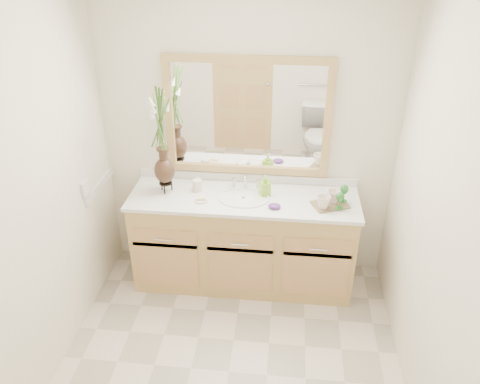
# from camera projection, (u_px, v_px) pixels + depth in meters

# --- Properties ---
(floor) EXTENTS (2.60, 2.60, 0.00)m
(floor) POSITION_uv_depth(u_px,v_px,m) (229.00, 372.00, 3.26)
(floor) COLOR beige
(floor) RESTS_ON ground
(ceiling) EXTENTS (2.40, 2.60, 0.02)m
(ceiling) POSITION_uv_depth(u_px,v_px,m) (222.00, 5.00, 2.10)
(ceiling) COLOR white
(ceiling) RESTS_ON wall_back
(wall_back) EXTENTS (2.40, 0.02, 2.40)m
(wall_back) POSITION_uv_depth(u_px,v_px,m) (247.00, 140.00, 3.81)
(wall_back) COLOR white
(wall_back) RESTS_ON floor
(wall_left) EXTENTS (0.02, 2.60, 2.40)m
(wall_left) POSITION_uv_depth(u_px,v_px,m) (27.00, 216.00, 2.79)
(wall_left) COLOR white
(wall_left) RESTS_ON floor
(wall_right) EXTENTS (0.02, 2.60, 2.40)m
(wall_right) POSITION_uv_depth(u_px,v_px,m) (442.00, 241.00, 2.57)
(wall_right) COLOR white
(wall_right) RESTS_ON floor
(vanity) EXTENTS (1.80, 0.55, 0.80)m
(vanity) POSITION_uv_depth(u_px,v_px,m) (243.00, 241.00, 3.95)
(vanity) COLOR tan
(vanity) RESTS_ON floor
(counter) EXTENTS (1.84, 0.57, 0.03)m
(counter) POSITION_uv_depth(u_px,v_px,m) (244.00, 199.00, 3.75)
(counter) COLOR white
(counter) RESTS_ON vanity
(sink) EXTENTS (0.38, 0.34, 0.23)m
(sink) POSITION_uv_depth(u_px,v_px,m) (243.00, 204.00, 3.75)
(sink) COLOR white
(sink) RESTS_ON counter
(mirror) EXTENTS (1.32, 0.04, 0.97)m
(mirror) POSITION_uv_depth(u_px,v_px,m) (247.00, 117.00, 3.69)
(mirror) COLOR white
(mirror) RESTS_ON wall_back
(switch_plate) EXTENTS (0.02, 0.12, 0.12)m
(switch_plate) POSITION_uv_depth(u_px,v_px,m) (86.00, 188.00, 3.56)
(switch_plate) COLOR white
(switch_plate) RESTS_ON wall_left
(flower_vase) EXTENTS (0.19, 0.19, 0.79)m
(flower_vase) POSITION_uv_depth(u_px,v_px,m) (161.00, 129.00, 3.56)
(flower_vase) COLOR black
(flower_vase) RESTS_ON counter
(tumbler) EXTENTS (0.08, 0.08, 0.10)m
(tumbler) POSITION_uv_depth(u_px,v_px,m) (197.00, 185.00, 3.81)
(tumbler) COLOR silver
(tumbler) RESTS_ON counter
(soap_dish) EXTENTS (0.11, 0.11, 0.03)m
(soap_dish) POSITION_uv_depth(u_px,v_px,m) (201.00, 200.00, 3.68)
(soap_dish) COLOR silver
(soap_dish) RESTS_ON counter
(soap_bottle) EXTENTS (0.09, 0.09, 0.15)m
(soap_bottle) POSITION_uv_depth(u_px,v_px,m) (265.00, 186.00, 3.74)
(soap_bottle) COLOR #84C32D
(soap_bottle) RESTS_ON counter
(purple_dish) EXTENTS (0.12, 0.11, 0.03)m
(purple_dish) POSITION_uv_depth(u_px,v_px,m) (274.00, 206.00, 3.58)
(purple_dish) COLOR #542775
(purple_dish) RESTS_ON counter
(tray) EXTENTS (0.31, 0.27, 0.01)m
(tray) POSITION_uv_depth(u_px,v_px,m) (330.00, 205.00, 3.62)
(tray) COLOR brown
(tray) RESTS_ON counter
(mug_left) EXTENTS (0.11, 0.10, 0.11)m
(mug_left) POSITION_uv_depth(u_px,v_px,m) (323.00, 202.00, 3.55)
(mug_left) COLOR silver
(mug_left) RESTS_ON tray
(mug_right) EXTENTS (0.14, 0.14, 0.11)m
(mug_right) POSITION_uv_depth(u_px,v_px,m) (333.00, 196.00, 3.62)
(mug_right) COLOR silver
(mug_right) RESTS_ON tray
(goblet_front) EXTENTS (0.06, 0.06, 0.14)m
(goblet_front) POSITION_uv_depth(u_px,v_px,m) (340.00, 198.00, 3.51)
(goblet_front) COLOR #236B25
(goblet_front) RESTS_ON tray
(goblet_back) EXTENTS (0.06, 0.06, 0.14)m
(goblet_back) POSITION_uv_depth(u_px,v_px,m) (344.00, 190.00, 3.61)
(goblet_back) COLOR #236B25
(goblet_back) RESTS_ON tray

